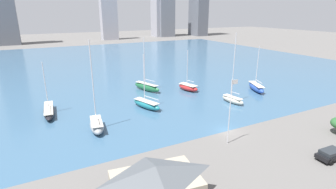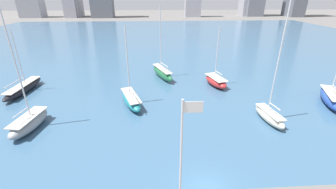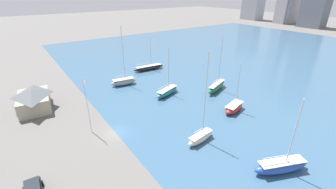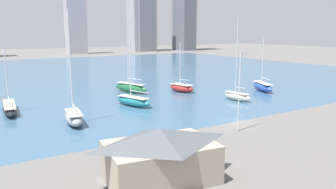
# 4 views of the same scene
# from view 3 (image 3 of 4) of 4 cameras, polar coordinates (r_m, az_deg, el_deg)

# --- Properties ---
(ground_plane) EXTENTS (500.00, 500.00, 0.00)m
(ground_plane) POSITION_cam_3_polar(r_m,az_deg,el_deg) (44.50, -13.13, -9.49)
(ground_plane) COLOR #605E5B
(harbor_water) EXTENTS (180.00, 140.00, 0.00)m
(harbor_water) POSITION_cam_3_polar(r_m,az_deg,el_deg) (92.72, 30.88, 6.07)
(harbor_water) COLOR #385B7A
(harbor_water) RESTS_ON ground_plane
(boat_shed) EXTENTS (10.29, 7.42, 4.86)m
(boat_shed) POSITION_cam_3_polar(r_m,az_deg,el_deg) (58.72, -30.95, -1.04)
(boat_shed) COLOR #9E937F
(boat_shed) RESTS_ON ground_plane
(flag_pole) EXTENTS (1.24, 0.14, 10.93)m
(flag_pole) POSITION_cam_3_polar(r_m,az_deg,el_deg) (43.04, -19.82, -2.45)
(flag_pole) COLOR silver
(flag_pole) RESTS_ON ground_plane
(sailboat_black) EXTENTS (2.86, 11.04, 11.07)m
(sailboat_black) POSITION_cam_3_polar(r_m,az_deg,el_deg) (76.45, -4.91, 6.81)
(sailboat_black) COLOR black
(sailboat_black) RESTS_ON harbor_water
(sailboat_blue) EXTENTS (5.37, 8.84, 12.09)m
(sailboat_blue) POSITION_cam_3_polar(r_m,az_deg,el_deg) (38.79, 26.80, -15.90)
(sailboat_blue) COLOR #284CA8
(sailboat_blue) RESTS_ON harbor_water
(sailboat_gray) EXTENTS (3.38, 7.42, 16.39)m
(sailboat_gray) POSITION_cam_3_polar(r_m,az_deg,el_deg) (65.05, -11.22, 3.27)
(sailboat_gray) COLOR gray
(sailboat_gray) RESTS_ON harbor_water
(sailboat_red) EXTENTS (4.13, 7.03, 11.07)m
(sailboat_red) POSITION_cam_3_polar(r_m,az_deg,el_deg) (52.24, 16.40, -3.13)
(sailboat_red) COLOR #B72828
(sailboat_red) RESTS_ON harbor_water
(sailboat_cream) EXTENTS (2.53, 6.40, 16.38)m
(sailboat_cream) POSITION_cam_3_polar(r_m,az_deg,el_deg) (41.10, 8.30, -10.51)
(sailboat_cream) COLOR beige
(sailboat_cream) RESTS_ON harbor_water
(sailboat_teal) EXTENTS (4.73, 8.48, 12.13)m
(sailboat_teal) POSITION_cam_3_polar(r_m,az_deg,el_deg) (57.72, -0.24, 0.76)
(sailboat_teal) COLOR #1E757F
(sailboat_teal) RESTS_ON harbor_water
(sailboat_green) EXTENTS (4.88, 9.41, 14.41)m
(sailboat_green) POSITION_cam_3_polar(r_m,az_deg,el_deg) (61.55, 12.24, 1.97)
(sailboat_green) COLOR #236B3D
(sailboat_green) RESTS_ON harbor_water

